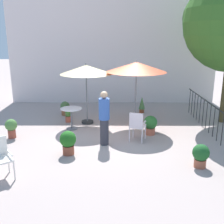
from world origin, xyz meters
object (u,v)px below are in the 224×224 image
object	(u,v)px
cafe_table_0	(71,115)
potted_plant_0	(68,116)
patio_chair_0	(137,125)
potted_plant_4	(65,108)
potted_plant_5	(150,124)
patio_umbrella_0	(136,68)
potted_plant_2	(201,155)
potted_plant_1	(68,141)
patio_umbrella_1	(86,70)
potted_plant_6	(142,104)
standing_person	(104,118)
potted_plant_3	(11,127)

from	to	relation	value
cafe_table_0	potted_plant_0	distance (m)	0.87
patio_chair_0	potted_plant_4	xyz separation A→B (m)	(-2.72, 2.88, -0.24)
cafe_table_0	potted_plant_5	xyz separation A→B (m)	(2.69, -0.54, -0.17)
patio_umbrella_0	potted_plant_0	bearing A→B (deg)	169.86
potted_plant_2	potted_plant_1	bearing A→B (deg)	167.71
patio_umbrella_0	cafe_table_0	size ratio (longest dim) A/B	3.15
patio_chair_0	potted_plant_2	world-z (taller)	patio_chair_0
potted_plant_1	patio_umbrella_0	bearing A→B (deg)	50.37
patio_umbrella_1	potted_plant_6	world-z (taller)	patio_umbrella_1
patio_umbrella_0	cafe_table_0	world-z (taller)	patio_umbrella_0
patio_chair_0	potted_plant_0	size ratio (longest dim) A/B	2.11
potted_plant_0	standing_person	bearing A→B (deg)	-56.44
potted_plant_5	potted_plant_0	bearing A→B (deg)	155.83
potted_plant_6	patio_umbrella_0	bearing A→B (deg)	-103.18
patio_umbrella_0	potted_plant_5	distance (m)	2.02
potted_plant_3	cafe_table_0	bearing A→B (deg)	26.27
potted_plant_0	potted_plant_3	world-z (taller)	potted_plant_3
cafe_table_0	potted_plant_6	size ratio (longest dim) A/B	1.08
patio_umbrella_0	potted_plant_5	size ratio (longest dim) A/B	3.70
cafe_table_0	patio_chair_0	world-z (taller)	patio_chair_0
potted_plant_2	potted_plant_4	world-z (taller)	potted_plant_2
cafe_table_0	potted_plant_1	world-z (taller)	cafe_table_0
potted_plant_0	potted_plant_1	size ratio (longest dim) A/B	0.66
potted_plant_0	potted_plant_5	size ratio (longest dim) A/B	0.70
cafe_table_0	potted_plant_3	world-z (taller)	cafe_table_0
potted_plant_3	standing_person	size ratio (longest dim) A/B	0.38
potted_plant_1	potted_plant_4	distance (m)	3.93
potted_plant_0	potted_plant_5	xyz separation A→B (m)	(2.95, -1.32, 0.11)
potted_plant_0	standing_person	xyz separation A→B (m)	(1.46, -2.19, 0.60)
patio_umbrella_1	potted_plant_3	xyz separation A→B (m)	(-2.28, -1.56, -1.61)
patio_umbrella_1	potted_plant_0	size ratio (longest dim) A/B	4.96
potted_plant_1	potted_plant_6	distance (m)	4.91
cafe_table_0	potted_plant_0	size ratio (longest dim) A/B	1.68
potted_plant_6	standing_person	xyz separation A→B (m)	(-1.48, -3.53, 0.47)
patio_chair_0	cafe_table_0	bearing A→B (deg)	152.29
potted_plant_1	cafe_table_0	bearing A→B (deg)	95.97
patio_umbrella_0	potted_plant_5	world-z (taller)	patio_umbrella_0
potted_plant_2	potted_plant_6	size ratio (longest dim) A/B	0.87
patio_umbrella_1	potted_plant_1	size ratio (longest dim) A/B	3.30
potted_plant_0	potted_plant_4	world-z (taller)	potted_plant_4
potted_plant_0	potted_plant_4	bearing A→B (deg)	106.02
patio_chair_0	potted_plant_6	xyz separation A→B (m)	(0.48, 3.27, -0.18)
potted_plant_4	patio_umbrella_0	bearing A→B (deg)	-26.58
potted_plant_0	potted_plant_2	bearing A→B (deg)	-43.14
patio_umbrella_0	potted_plant_2	distance (m)	3.92
potted_plant_0	potted_plant_5	distance (m)	3.24
potted_plant_1	potted_plant_5	size ratio (longest dim) A/B	1.05
cafe_table_0	potted_plant_3	bearing A→B (deg)	-153.73
potted_plant_6	potted_plant_0	bearing A→B (deg)	-155.46
patio_chair_0	standing_person	distance (m)	1.07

